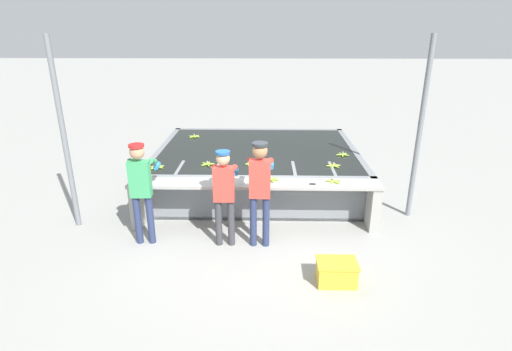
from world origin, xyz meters
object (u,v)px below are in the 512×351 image
worker_0 (141,184)px  knife_0 (317,184)px  banana_bunch_floating_3 (221,171)px  banana_bunch_ledge_0 (271,179)px  banana_bunch_floating_1 (207,164)px  worker_2 (260,184)px  banana_bunch_ledge_1 (334,181)px  banana_bunch_floating_4 (194,136)px  banana_bunch_floating_6 (157,167)px  worker_1 (224,189)px  banana_bunch_floating_5 (333,166)px  banana_bunch_floating_2 (343,155)px  banana_bunch_floating_0 (252,164)px  crate (336,272)px  support_post_left (64,137)px  support_post_right (420,131)px

worker_0 → knife_0: (2.78, 0.47, -0.16)m
banana_bunch_floating_3 → banana_bunch_ledge_0: bearing=-24.9°
banana_bunch_floating_1 → worker_0: bearing=-119.9°
worker_2 → banana_bunch_ledge_1: worker_2 is taller
worker_0 → banana_bunch_floating_4: (0.24, 3.46, -0.16)m
worker_0 → banana_bunch_ledge_0: size_ratio=5.89×
banana_bunch_floating_6 → banana_bunch_ledge_1: size_ratio=1.01×
banana_bunch_floating_4 → knife_0: (2.54, -2.99, -0.01)m
banana_bunch_floating_3 → worker_2: bearing=-57.3°
worker_1 → banana_bunch_floating_5: size_ratio=5.55×
banana_bunch_floating_2 → banana_bunch_floating_4: 3.54m
worker_1 → worker_2: bearing=-1.6°
banana_bunch_floating_0 → banana_bunch_floating_3: bearing=-143.2°
banana_bunch_floating_0 → knife_0: (1.10, -0.99, -0.01)m
banana_bunch_floating_6 → banana_bunch_ledge_1: (3.17, -0.68, 0.00)m
banana_bunch_floating_3 → crate: banana_bunch_floating_3 is taller
worker_2 → banana_bunch_ledge_1: size_ratio=6.15×
banana_bunch_floating_6 → banana_bunch_floating_1: bearing=11.5°
banana_bunch_floating_5 → support_post_left: 4.72m
banana_bunch_floating_0 → banana_bunch_floating_2: same height
worker_0 → banana_bunch_floating_2: size_ratio=6.02×
support_post_right → worker_2: bearing=-157.8°
banana_bunch_floating_5 → banana_bunch_ledge_1: bearing=-98.8°
banana_bunch_floating_0 → banana_bunch_floating_6: bearing=-173.3°
worker_2 → support_post_right: size_ratio=0.53×
banana_bunch_floating_1 → support_post_right: size_ratio=0.09×
worker_1 → worker_2: 0.56m
worker_1 → banana_bunch_floating_4: size_ratio=5.58×
banana_bunch_floating_1 → crate: (2.07, -2.50, -0.69)m
banana_bunch_ledge_0 → knife_0: banana_bunch_ledge_0 is taller
worker_1 → banana_bunch_floating_3: 1.10m
knife_0 → support_post_right: (1.81, 0.61, 0.76)m
banana_bunch_floating_0 → banana_bunch_floating_5: same height
crate → banana_bunch_floating_1: bearing=129.7°
banana_bunch_floating_1 → banana_bunch_floating_3: size_ratio=1.00×
banana_bunch_floating_2 → banana_bunch_floating_5: same height
worker_0 → banana_bunch_floating_1: worker_0 is taller
crate → knife_0: bearing=94.5°
banana_bunch_floating_6 → banana_bunch_floating_3: bearing=-9.2°
worker_0 → crate: bearing=-20.1°
banana_bunch_floating_3 → banana_bunch_floating_6: (-1.23, 0.20, -0.00)m
banana_bunch_ledge_1 → banana_bunch_floating_2: bearing=74.3°
banana_bunch_floating_1 → support_post_left: 2.49m
knife_0 → support_post_left: 4.23m
banana_bunch_ledge_0 → banana_bunch_ledge_1: size_ratio=1.02×
banana_bunch_floating_3 → knife_0: banana_bunch_floating_3 is taller
worker_1 → banana_bunch_ledge_1: worker_1 is taller
banana_bunch_floating_0 → support_post_right: bearing=-7.6°
worker_2 → banana_bunch_floating_2: worker_2 is taller
worker_0 → worker_2: 1.84m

